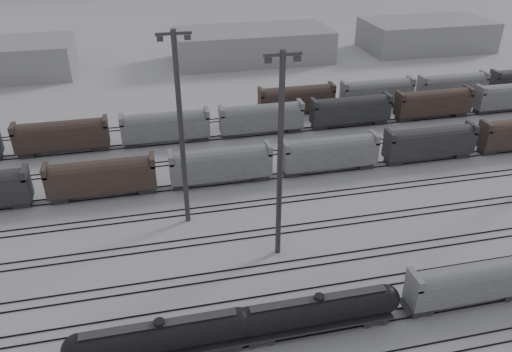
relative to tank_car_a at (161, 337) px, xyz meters
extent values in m
plane|color=silver|center=(19.67, -1.00, -2.48)|extent=(900.00, 900.00, 0.00)
cube|color=black|center=(19.67, -0.72, -2.40)|extent=(220.00, 0.07, 0.16)
cube|color=black|center=(19.67, 0.72, -2.40)|extent=(220.00, 0.07, 0.16)
cube|color=black|center=(19.67, 4.28, -2.40)|extent=(220.00, 0.07, 0.16)
cube|color=black|center=(19.67, 5.72, -2.40)|extent=(220.00, 0.07, 0.16)
cube|color=black|center=(19.67, 9.28, -2.40)|extent=(220.00, 0.07, 0.16)
cube|color=black|center=(19.67, 10.72, -2.40)|extent=(220.00, 0.07, 0.16)
cube|color=black|center=(19.67, 16.28, -2.40)|extent=(220.00, 0.07, 0.16)
cube|color=black|center=(19.67, 17.72, -2.40)|extent=(220.00, 0.07, 0.16)
cube|color=black|center=(19.67, 23.28, -2.40)|extent=(220.00, 0.07, 0.16)
cube|color=black|center=(19.67, 24.72, -2.40)|extent=(220.00, 0.07, 0.16)
cube|color=black|center=(19.67, 30.28, -2.40)|extent=(220.00, 0.07, 0.16)
cube|color=black|center=(19.67, 31.72, -2.40)|extent=(220.00, 0.07, 0.16)
cube|color=black|center=(19.67, 38.28, -2.40)|extent=(220.00, 0.07, 0.16)
cube|color=black|center=(19.67, 39.72, -2.40)|extent=(220.00, 0.07, 0.16)
cube|color=black|center=(19.67, 46.28, -2.40)|extent=(220.00, 0.07, 0.16)
cube|color=black|center=(19.67, 47.72, -2.40)|extent=(220.00, 0.07, 0.16)
cube|color=black|center=(19.67, 54.28, -2.40)|extent=(220.00, 0.07, 0.16)
cube|color=black|center=(19.67, 55.72, -2.40)|extent=(220.00, 0.07, 0.16)
cube|color=#232326|center=(5.98, 0.00, -1.93)|extent=(2.59, 2.09, 0.70)
cube|color=#232326|center=(0.00, 0.00, -1.43)|extent=(15.45, 2.69, 0.25)
cylinder|color=black|center=(0.00, 0.00, 0.16)|extent=(14.45, 2.89, 2.89)
sphere|color=black|center=(-7.23, 0.00, 0.16)|extent=(2.89, 2.89, 2.89)
sphere|color=black|center=(7.23, 0.00, 0.16)|extent=(2.89, 2.89, 2.89)
cylinder|color=black|center=(0.00, 0.00, 1.76)|extent=(1.00, 1.00, 0.50)
cube|color=#232326|center=(0.00, 0.00, 1.66)|extent=(13.95, 0.90, 0.06)
cube|color=#232326|center=(9.23, 0.00, -1.95)|extent=(2.52, 2.04, 0.68)
cube|color=#232326|center=(20.87, 0.00, -1.95)|extent=(2.52, 2.04, 0.68)
cube|color=#232326|center=(15.05, 0.00, -1.46)|extent=(15.04, 2.62, 0.24)
cylinder|color=black|center=(15.05, 0.00, 0.09)|extent=(14.07, 2.81, 2.81)
sphere|color=black|center=(8.02, 0.00, 0.09)|extent=(2.81, 2.81, 2.81)
sphere|color=black|center=(22.08, 0.00, 0.09)|extent=(2.81, 2.81, 2.81)
cylinder|color=black|center=(15.05, 0.00, 1.64)|extent=(0.97, 0.97, 0.49)
cube|color=#232326|center=(15.05, 0.00, 1.55)|extent=(13.58, 0.87, 0.06)
cube|color=#232326|center=(26.08, 0.00, -1.99)|extent=(2.32, 1.88, 0.63)
cube|color=#232326|center=(36.80, 0.00, -1.99)|extent=(2.32, 1.88, 0.63)
cube|color=gray|center=(31.44, 0.00, 0.11)|extent=(13.40, 2.68, 2.86)
cylinder|color=gray|center=(31.44, 0.00, 1.18)|extent=(12.15, 2.59, 2.59)
cube|color=gray|center=(25.01, 0.00, 1.90)|extent=(0.63, 2.68, 1.25)
cone|color=#232326|center=(31.44, 0.00, -1.63)|extent=(2.14, 2.14, 0.80)
cylinder|color=#39393C|center=(4.69, 22.06, 10.02)|extent=(0.64, 0.64, 24.99)
cube|color=#39393C|center=(4.69, 22.06, 22.01)|extent=(4.00, 0.30, 0.30)
cube|color=#39393C|center=(3.19, 22.06, 21.51)|extent=(0.70, 0.50, 0.50)
cube|color=#39393C|center=(6.18, 22.06, 21.51)|extent=(0.70, 0.50, 0.50)
cylinder|color=#39393C|center=(14.50, 12.84, 9.79)|extent=(0.63, 0.63, 24.54)
cube|color=#39393C|center=(14.50, 12.84, 21.57)|extent=(3.93, 0.29, 0.29)
cube|color=#39393C|center=(13.03, 12.84, 21.08)|extent=(0.69, 0.49, 0.49)
cube|color=#39393C|center=(15.97, 12.84, 21.08)|extent=(0.69, 0.49, 0.49)
cube|color=#43302A|center=(-6.33, 31.00, 0.32)|extent=(15.00, 3.00, 5.60)
cube|color=gray|center=(10.67, 31.00, 0.32)|extent=(15.00, 3.00, 5.60)
cube|color=gray|center=(27.67, 31.00, 0.32)|extent=(15.00, 3.00, 5.60)
cube|color=#232326|center=(44.67, 31.00, 0.32)|extent=(15.00, 3.00, 5.60)
cube|color=#43302A|center=(-13.33, 47.00, 0.32)|extent=(15.00, 3.00, 5.60)
cube|color=gray|center=(3.67, 47.00, 0.32)|extent=(15.00, 3.00, 5.60)
cube|color=gray|center=(20.67, 47.00, 0.32)|extent=(15.00, 3.00, 5.60)
cube|color=#232326|center=(37.67, 47.00, 0.32)|extent=(15.00, 3.00, 5.60)
cube|color=#43302A|center=(54.67, 47.00, 0.32)|extent=(15.00, 3.00, 5.60)
cube|color=gray|center=(71.67, 47.00, 0.32)|extent=(15.00, 3.00, 5.60)
cube|color=#43302A|center=(29.67, 55.00, 0.32)|extent=(15.00, 3.00, 5.60)
cube|color=gray|center=(46.67, 55.00, 0.32)|extent=(15.00, 3.00, 5.60)
cube|color=gray|center=(63.67, 55.00, 0.32)|extent=(15.00, 3.00, 5.60)
cube|color=#949597|center=(29.67, 94.00, 1.52)|extent=(40.00, 18.00, 8.00)
cube|color=#949597|center=(79.67, 94.00, 1.52)|extent=(35.00, 18.00, 8.00)
camera|label=1|loc=(1.15, -33.57, 34.77)|focal=35.00mm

